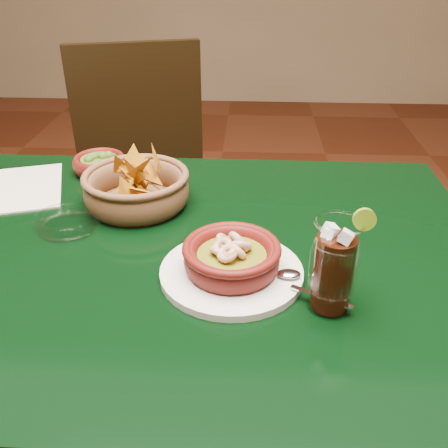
# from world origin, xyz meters

# --- Properties ---
(dining_table) EXTENTS (1.20, 0.80, 0.75)m
(dining_table) POSITION_xyz_m (0.00, 0.00, 0.65)
(dining_table) COLOR black
(dining_table) RESTS_ON ground
(dining_chair) EXTENTS (0.54, 0.54, 0.94)m
(dining_chair) POSITION_xyz_m (-0.15, 0.71, 0.52)
(dining_chair) COLOR black
(dining_chair) RESTS_ON ground
(shrimp_plate) EXTENTS (0.29, 0.23, 0.08)m
(shrimp_plate) POSITION_xyz_m (0.16, -0.08, 0.78)
(shrimp_plate) COLOR silver
(shrimp_plate) RESTS_ON dining_table
(chip_basket) EXTENTS (0.24, 0.24, 0.15)m
(chip_basket) POSITION_xyz_m (-0.04, 0.15, 0.79)
(chip_basket) COLOR brown
(chip_basket) RESTS_ON dining_table
(guacamole_ramekin) EXTENTS (0.14, 0.14, 0.05)m
(guacamole_ramekin) POSITION_xyz_m (-0.16, 0.31, 0.77)
(guacamole_ramekin) COLOR #4B0E0B
(guacamole_ramekin) RESTS_ON dining_table
(cola_drink) EXTENTS (0.14, 0.14, 0.16)m
(cola_drink) POSITION_xyz_m (0.30, -0.15, 0.82)
(cola_drink) COLOR white
(cola_drink) RESTS_ON dining_table
(glass_ashtray) EXTENTS (0.13, 0.13, 0.03)m
(glass_ashtray) POSITION_xyz_m (-0.15, 0.05, 0.76)
(glass_ashtray) COLOR white
(glass_ashtray) RESTS_ON dining_table
(paper_menu) EXTENTS (0.23, 0.27, 0.00)m
(paper_menu) POSITION_xyz_m (-0.31, 0.21, 0.75)
(paper_menu) COLOR beige
(paper_menu) RESTS_ON dining_table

